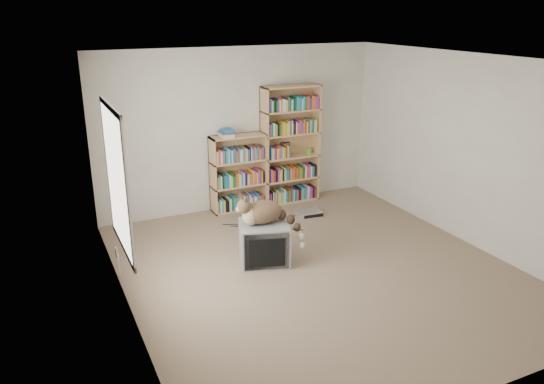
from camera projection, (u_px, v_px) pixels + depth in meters
name	position (u px, v px, depth m)	size (l,w,h in m)	color
floor	(318.00, 269.00, 6.48)	(4.50, 5.00, 0.01)	gray
wall_back	(240.00, 129.00, 8.21)	(4.50, 0.02, 2.50)	beige
wall_front	(490.00, 261.00, 3.93)	(4.50, 0.02, 2.50)	beige
wall_left	(121.00, 200.00, 5.17)	(0.02, 5.00, 2.50)	beige
wall_right	(469.00, 151.00, 6.98)	(0.02, 5.00, 2.50)	beige
ceiling	(324.00, 60.00, 5.66)	(4.50, 5.00, 0.02)	white
window	(117.00, 180.00, 5.30)	(0.02, 1.22, 1.52)	white
crt_tv	(264.00, 243.00, 6.61)	(0.73, 0.69, 0.52)	gray
cat	(268.00, 215.00, 6.50)	(0.78, 0.56, 0.63)	#3C2518
bookcase_tall	(290.00, 148.00, 8.53)	(0.95, 0.30, 1.89)	tan
bookcase_short	(238.00, 176.00, 8.28)	(0.87, 0.30, 1.20)	tan
book_stack	(226.00, 133.00, 7.93)	(0.21, 0.28, 0.12)	#D4461C
green_mug	(308.00, 151.00, 8.67)	(0.08, 0.08, 0.09)	green
framed_print	(285.00, 148.00, 8.59)	(0.16, 0.01, 0.21)	black
dvd_player	(309.00, 213.00, 8.14)	(0.37, 0.27, 0.09)	silver
wall_outlet	(117.00, 253.00, 6.18)	(0.01, 0.08, 0.13)	silver
floor_cables	(272.00, 225.00, 7.80)	(1.20, 0.70, 0.01)	black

